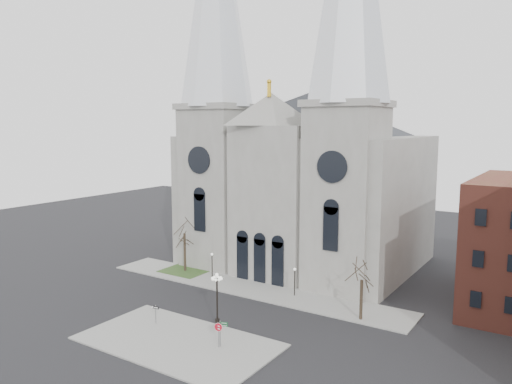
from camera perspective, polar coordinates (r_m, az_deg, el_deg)
The scene contains 13 objects.
ground at distance 53.12m, azimuth -7.69°, elevation -14.05°, with size 160.00×160.00×0.00m, color black.
sidewalk_near at distance 47.82m, azimuth -8.94°, elevation -16.54°, with size 18.00×10.00×0.14m, color gray.
sidewalk_far at distance 61.29m, azimuth -0.83°, elevation -10.89°, with size 40.00×6.00×0.14m, color gray.
grass_patch at distance 68.48m, azimuth -8.09°, elevation -8.93°, with size 6.00×5.00×0.18m, color #314B20.
cathedral at distance 68.22m, azimuth 4.76°, elevation 6.74°, with size 33.00×26.66×54.00m.
tree_left at distance 67.11m, azimuth -8.18°, elevation -4.43°, with size 3.20×3.20×7.50m.
tree_right at distance 51.61m, azimuth 12.00°, elevation -9.55°, with size 3.20×3.20×6.00m.
ped_lamp_left at distance 64.40m, azimuth -5.05°, elevation -7.89°, with size 0.32×0.32×3.26m.
ped_lamp_right at distance 58.02m, azimuth 4.44°, elevation -9.65°, with size 0.32×0.32×3.26m.
stop_sign at distance 45.53m, azimuth -4.30°, elevation -15.40°, with size 0.81×0.16×2.27m.
globe_lamp at distance 49.09m, azimuth -4.48°, elevation -11.47°, with size 1.50×1.50×5.39m.
one_way_sign at distance 51.43m, azimuth -11.40°, elevation -13.17°, with size 0.82×0.14×1.87m.
street_name_sign at distance 45.78m, azimuth -4.02°, elevation -15.61°, with size 0.72×0.30×2.36m.
Camera 1 is at (32.53, -37.10, 19.67)m, focal length 35.00 mm.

